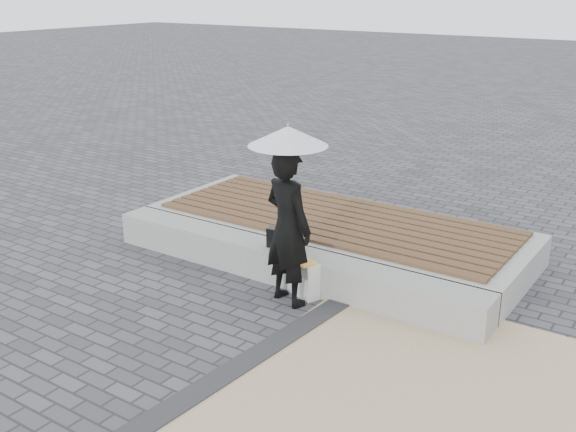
{
  "coord_description": "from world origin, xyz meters",
  "views": [
    {
      "loc": [
        4.18,
        -4.51,
        3.36
      ],
      "look_at": [
        0.36,
        1.14,
        1.0
      ],
      "focal_mm": 42.35,
      "sensor_mm": 36.0,
      "label": 1
    }
  ],
  "objects_px": {
    "parasol": "(288,136)",
    "handbag": "(281,239)",
    "woman": "(288,227)",
    "seating_ledge": "(285,264)",
    "canvas_tote": "(304,278)"
  },
  "relations": [
    {
      "from": "woman",
      "to": "parasol",
      "type": "xyz_separation_m",
      "value": [
        0.0,
        0.0,
        1.0
      ]
    },
    {
      "from": "parasol",
      "to": "handbag",
      "type": "xyz_separation_m",
      "value": [
        -0.4,
        0.44,
        -1.35
      ]
    },
    {
      "from": "handbag",
      "to": "canvas_tote",
      "type": "relative_size",
      "value": 0.78
    },
    {
      "from": "seating_ledge",
      "to": "woman",
      "type": "bearing_deg",
      "value": -52.07
    },
    {
      "from": "woman",
      "to": "handbag",
      "type": "relative_size",
      "value": 5.24
    },
    {
      "from": "parasol",
      "to": "handbag",
      "type": "bearing_deg",
      "value": 131.94
    },
    {
      "from": "woman",
      "to": "seating_ledge",
      "type": "bearing_deg",
      "value": -37.16
    },
    {
      "from": "woman",
      "to": "handbag",
      "type": "height_order",
      "value": "woman"
    },
    {
      "from": "seating_ledge",
      "to": "handbag",
      "type": "height_order",
      "value": "handbag"
    },
    {
      "from": "seating_ledge",
      "to": "woman",
      "type": "height_order",
      "value": "woman"
    },
    {
      "from": "seating_ledge",
      "to": "handbag",
      "type": "xyz_separation_m",
      "value": [
        -0.04,
        -0.02,
        0.32
      ]
    },
    {
      "from": "parasol",
      "to": "handbag",
      "type": "distance_m",
      "value": 1.47
    },
    {
      "from": "woman",
      "to": "parasol",
      "type": "height_order",
      "value": "parasol"
    },
    {
      "from": "woman",
      "to": "handbag",
      "type": "distance_m",
      "value": 0.69
    },
    {
      "from": "canvas_tote",
      "to": "woman",
      "type": "bearing_deg",
      "value": -85.09
    }
  ]
}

